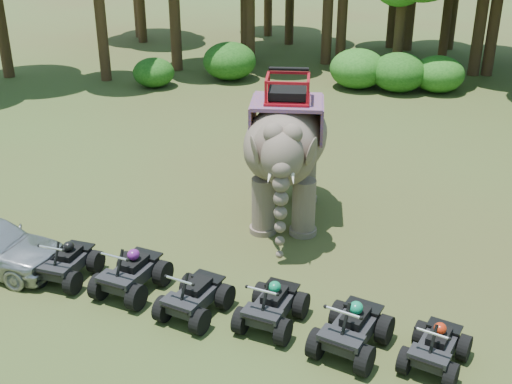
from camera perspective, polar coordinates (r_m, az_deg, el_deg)
ground at (r=16.03m, az=-1.59°, el=-7.86°), size 110.00×110.00×0.00m
elephant at (r=18.29m, az=2.70°, el=3.94°), size 3.60×5.54×4.30m
atv_0 at (r=16.47m, az=-16.49°, el=-5.62°), size 1.25×1.66×1.18m
atv_1 at (r=15.58m, az=-11.08°, el=-6.61°), size 1.37×1.82×1.30m
atv_2 at (r=14.59m, az=-5.52°, el=-8.73°), size 1.39×1.78×1.22m
atv_3 at (r=14.21m, az=1.42°, el=-9.60°), size 1.30×1.72×1.23m
atv_4 at (r=13.61m, az=8.56°, el=-11.43°), size 1.54×1.95×1.32m
atv_5 at (r=13.60m, az=15.77°, el=-12.70°), size 1.36×1.70×1.14m
tree_0 at (r=34.37m, az=12.79°, el=15.56°), size 4.93×4.93×7.05m
tree_29 at (r=36.25m, az=-0.51°, el=16.50°), size 4.86×4.86×6.94m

